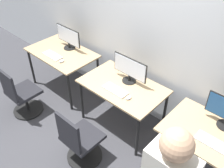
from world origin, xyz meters
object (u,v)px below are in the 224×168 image
object	(u,v)px
office_chair_left	(21,96)
mouse_center	(129,98)
keyboard_center	(115,90)
keyboard_left	(52,55)
monitor_center	(130,69)
mouse_left	(62,61)
keyboard_right	(212,143)
monitor_left	(68,37)
office_chair_center	(80,142)

from	to	relation	value
office_chair_left	mouse_center	world-z (taller)	office_chair_left
keyboard_center	keyboard_left	bearing A→B (deg)	-178.88
monitor_center	keyboard_center	xyz separation A→B (m)	(0.00, -0.30, -0.19)
mouse_left	monitor_center	size ratio (longest dim) A/B	0.16
keyboard_right	office_chair_left	bearing A→B (deg)	-164.15
mouse_center	keyboard_center	bearing A→B (deg)	178.39
monitor_left	keyboard_right	world-z (taller)	monitor_left
office_chair_center	keyboard_right	size ratio (longest dim) A/B	2.37
office_chair_left	keyboard_right	bearing A→B (deg)	15.85
keyboard_left	keyboard_right	bearing A→B (deg)	1.32
office_chair_left	mouse_center	bearing A→B (deg)	24.74
office_chair_center	mouse_left	bearing A→B (deg)	149.45
keyboard_left	office_chair_center	world-z (taller)	office_chair_center
office_chair_center	mouse_center	bearing A→B (deg)	74.09
monitor_left	office_chair_center	bearing A→B (deg)	-36.86
keyboard_left	office_chair_left	world-z (taller)	office_chair_left
office_chair_left	monitor_center	size ratio (longest dim) A/B	1.56
keyboard_left	monitor_center	world-z (taller)	monitor_center
mouse_left	office_chair_left	xyz separation A→B (m)	(-0.22, -0.69, -0.42)
mouse_left	keyboard_right	bearing A→B (deg)	1.75
keyboard_left	keyboard_right	distance (m)	2.73
office_chair_left	mouse_center	distance (m)	1.77
office_chair_left	keyboard_left	bearing A→B (deg)	92.97
keyboard_right	mouse_left	bearing A→B (deg)	-178.25
mouse_left	keyboard_center	bearing A→B (deg)	2.03
keyboard_left	office_chair_left	size ratio (longest dim) A/B	0.42
monitor_center	keyboard_right	size ratio (longest dim) A/B	1.52
keyboard_left	monitor_center	xyz separation A→B (m)	(1.36, 0.32, 0.19)
monitor_center	keyboard_right	bearing A→B (deg)	-10.77
keyboard_center	monitor_left	bearing A→B (deg)	166.20
keyboard_left	office_chair_center	xyz separation A→B (m)	(1.40, -0.69, -0.41)
keyboard_left	mouse_center	bearing A→B (deg)	0.72
keyboard_left	keyboard_right	size ratio (longest dim) A/B	1.00
monitor_left	office_chair_center	size ratio (longest dim) A/B	0.64
monitor_left	mouse_left	size ratio (longest dim) A/B	6.17
keyboard_left	office_chair_left	bearing A→B (deg)	-87.03
monitor_left	office_chair_center	xyz separation A→B (m)	(1.40, -1.05, -0.61)
monitor_left	office_chair_left	world-z (taller)	monitor_left
office_chair_left	monitor_center	distance (m)	1.78
monitor_center	office_chair_center	distance (m)	1.18
keyboard_left	mouse_center	distance (m)	1.60
monitor_left	office_chair_left	bearing A→B (deg)	-88.04
monitor_center	keyboard_center	distance (m)	0.35
mouse_left	office_chair_center	bearing A→B (deg)	-30.55
monitor_left	keyboard_right	size ratio (longest dim) A/B	1.52
monitor_left	mouse_left	distance (m)	0.49
mouse_center	office_chair_center	xyz separation A→B (m)	(-0.20, -0.71, -0.42)
keyboard_left	keyboard_center	size ratio (longest dim) A/B	1.00
monitor_left	keyboard_center	world-z (taller)	monitor_left
mouse_center	office_chair_center	distance (m)	0.85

